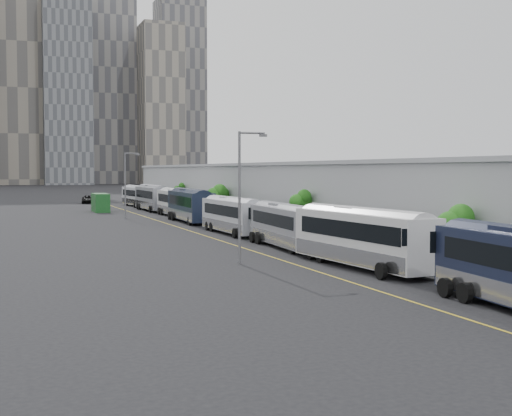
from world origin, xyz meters
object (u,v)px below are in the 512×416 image
bus_8 (137,198)px  suv (89,199)px  bus_6 (176,205)px  shipping_container (101,203)px  bus_3 (285,229)px  bus_4 (233,218)px  bus_5 (190,208)px  street_lamp_near (242,188)px  street_lamp_far (127,180)px  bus_7 (153,200)px  bus_2 (362,243)px

bus_8 → suv: 15.16m
bus_6 → shipping_container: 16.62m
bus_3 → bus_4: bearing=94.4°
bus_8 → suv: bus_8 is taller
bus_5 → street_lamp_near: size_ratio=1.55×
street_lamp_near → street_lamp_far: (0.35, 47.96, -0.16)m
bus_3 → street_lamp_near: bearing=-124.2°
street_lamp_far → shipping_container: street_lamp_far is taller
bus_3 → bus_7: bearing=93.1°
bus_5 → street_lamp_near: street_lamp_near is taller
bus_7 → street_lamp_far: street_lamp_far is taller
suv → bus_8: bearing=-57.0°
bus_5 → bus_6: bus_5 is taller
bus_3 → suv: (-5.98, 83.64, -0.72)m
bus_2 → bus_6: size_ratio=1.04×
bus_2 → street_lamp_near: street_lamp_near is taller
bus_5 → shipping_container: bearing=107.8°
bus_4 → street_lamp_near: bearing=-107.8°
bus_3 → suv: 83.86m
street_lamp_near → bus_3: bearing=52.2°
bus_6 → street_lamp_near: size_ratio=1.45×
bus_3 → shipping_container: bearing=101.3°
bus_5 → bus_7: (0.58, 25.49, -0.02)m
bus_3 → bus_8: bus_8 is taller
bus_5 → bus_6: bearing=87.2°
bus_3 → bus_8: size_ratio=0.99×
bus_7 → bus_8: 14.40m
bus_4 → bus_6: bearing=86.7°
bus_2 → bus_4: bearing=86.0°
bus_7 → street_lamp_near: bearing=-97.0°
bus_6 → bus_7: size_ratio=0.95×
bus_6 → street_lamp_far: 8.00m
bus_2 → bus_6: bearing=84.8°
bus_5 → bus_8: bearing=90.4°
bus_6 → bus_3: bearing=-90.5°
bus_7 → suv: bus_7 is taller
bus_7 → street_lamp_near: (-7.10, -64.22, 3.48)m
street_lamp_far → bus_5: bearing=-56.3°
bus_2 → street_lamp_near: 8.79m
bus_2 → shipping_container: (-7.57, 68.67, -0.25)m
bus_3 → bus_7: size_ratio=0.90×
suv → bus_7: bearing=-70.2°
bus_2 → bus_4: 26.43m
bus_3 → shipping_container: (-7.54, 55.59, -0.11)m
bus_4 → bus_7: 42.30m
bus_5 → street_lamp_far: street_lamp_far is taller
bus_3 → street_lamp_near: 11.44m
bus_7 → bus_4: bearing=-91.6°
bus_3 → bus_5: (-0.13, 30.16, 0.19)m
bus_7 → suv: (-6.44, 27.98, -0.90)m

